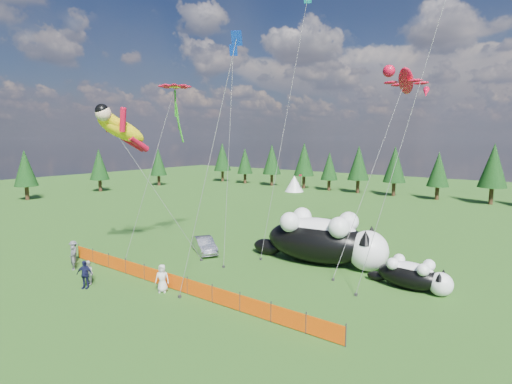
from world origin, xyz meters
TOP-DOWN VIEW (x-y plane):
  - ground at (0.00, 0.00)m, footprint 160.00×160.00m
  - safety_fence at (0.00, -3.00)m, footprint 22.06×0.06m
  - tree_line at (0.00, 45.00)m, footprint 90.00×4.00m
  - festival_tents at (11.00, 40.00)m, footprint 50.00×3.20m
  - cat_large at (4.65, 7.13)m, footprint 10.54×4.67m
  - cat_small at (11.39, 5.83)m, footprint 5.22×2.01m
  - car at (-4.29, 3.86)m, footprint 3.95×3.16m
  - spectator_a at (-8.71, -4.70)m, footprint 0.72×0.57m
  - spectator_b at (-5.14, -5.65)m, footprint 0.87×0.75m
  - spectator_c at (-4.74, -6.10)m, footprint 1.15×0.98m
  - spectator_d at (-10.17, -3.83)m, footprint 1.21×1.00m
  - spectator_e at (-0.48, -3.64)m, footprint 0.99×0.92m
  - superhero_kite at (-8.25, -0.62)m, footprint 7.72×5.35m
  - gecko_kite at (8.28, 12.82)m, footprint 4.20×11.84m
  - flower_kite at (-5.72, 2.44)m, footprint 3.22×5.86m
  - diamond_kite_a at (-2.21, 5.13)m, footprint 2.35×3.78m
  - diamond_kite_c at (2.75, -0.63)m, footprint 2.43×3.55m
  - diamond_kite_d at (0.60, 10.95)m, footprint 1.12×6.65m

SIDE VIEW (x-z plane):
  - ground at x=0.00m, z-range 0.00..0.00m
  - safety_fence at x=0.00m, z-range -0.05..1.05m
  - car at x=-4.29m, z-range 0.00..1.26m
  - spectator_b at x=-5.14m, z-range 0.00..1.53m
  - spectator_d at x=-10.17m, z-range 0.00..1.67m
  - spectator_e at x=-0.48m, z-range 0.00..1.69m
  - spectator_a at x=-8.71m, z-range 0.00..1.73m
  - spectator_c at x=-4.74m, z-range 0.00..1.75m
  - cat_small at x=11.39m, z-range -0.05..1.84m
  - festival_tents at x=11.00m, z-range 0.00..2.80m
  - cat_large at x=4.65m, z-range -0.10..3.71m
  - tree_line at x=0.00m, z-range 0.00..8.00m
  - superhero_kite at x=-8.25m, z-range 3.50..16.09m
  - flower_kite at x=-5.72m, z-range 6.06..19.65m
  - gecko_kite at x=8.28m, z-range 5.46..21.29m
  - diamond_kite_c at x=2.75m, z-range 6.37..21.99m
  - diamond_kite_a at x=-2.21m, z-range 6.78..23.36m
  - diamond_kite_d at x=0.60m, z-range 8.69..30.28m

